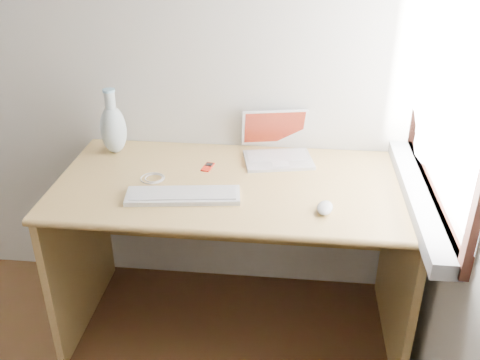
# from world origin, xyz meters

# --- Properties ---
(back_wall) EXTENTS (3.50, 0.04, 2.60)m
(back_wall) POSITION_xyz_m (0.00, 1.75, 1.30)
(back_wall) COLOR silver
(back_wall) RESTS_ON floor
(window) EXTENTS (0.11, 0.99, 1.10)m
(window) POSITION_xyz_m (1.72, 1.30, 1.28)
(window) COLOR white
(window) RESTS_ON right_wall
(desk) EXTENTS (1.45, 0.73, 0.77)m
(desk) POSITION_xyz_m (0.97, 1.47, 0.55)
(desk) COLOR tan
(desk) RESTS_ON floor
(laptop) EXTENTS (0.33, 0.30, 0.20)m
(laptop) POSITION_xyz_m (1.14, 1.63, 0.81)
(laptop) COLOR silver
(laptop) RESTS_ON desk
(external_keyboard) EXTENTS (0.45, 0.19, 0.02)m
(external_keyboard) POSITION_xyz_m (0.79, 1.23, 0.78)
(external_keyboard) COLOR silver
(external_keyboard) RESTS_ON desk
(mouse) EXTENTS (0.07, 0.11, 0.03)m
(mouse) POSITION_xyz_m (1.33, 1.18, 0.79)
(mouse) COLOR silver
(mouse) RESTS_ON desk
(ipod) EXTENTS (0.05, 0.09, 0.01)m
(ipod) POSITION_xyz_m (0.84, 1.50, 0.77)
(ipod) COLOR red
(ipod) RESTS_ON desk
(cable_coil) EXTENTS (0.13, 0.13, 0.01)m
(cable_coil) POSITION_xyz_m (0.63, 1.37, 0.77)
(cable_coil) COLOR silver
(cable_coil) RESTS_ON desk
(remote) EXTENTS (0.05, 0.09, 0.01)m
(remote) POSITION_xyz_m (0.66, 1.26, 0.77)
(remote) COLOR silver
(remote) RESTS_ON desk
(vase) EXTENTS (0.12, 0.12, 0.30)m
(vase) POSITION_xyz_m (0.40, 1.61, 0.89)
(vase) COLOR silver
(vase) RESTS_ON desk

